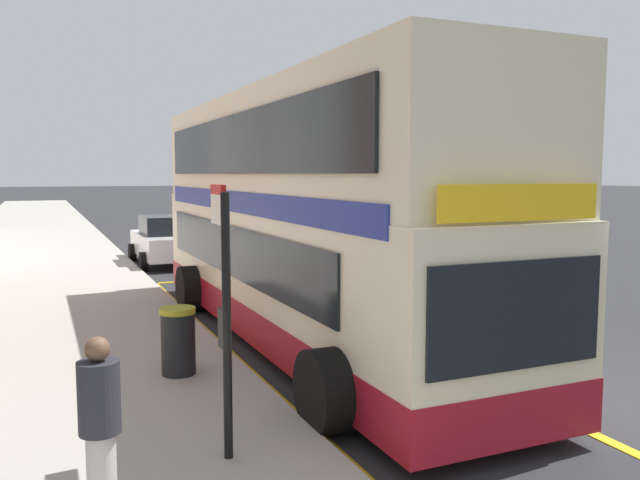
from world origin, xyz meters
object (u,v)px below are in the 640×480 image
double_decker_bus (301,226)px  pedestrian_further_back (100,423)px  bus_stop_sign (224,299)px  litter_bin (178,341)px  parked_car_white_behind (166,240)px  parked_car_navy_distant (296,219)px

double_decker_bus → pedestrian_further_back: double_decker_bus is taller
bus_stop_sign → litter_bin: bus_stop_sign is taller
double_decker_bus → parked_car_white_behind: size_ratio=2.74×
pedestrian_further_back → litter_bin: (1.36, 3.70, -0.35)m
parked_car_white_behind → litter_bin: 12.66m
parked_car_white_behind → parked_car_navy_distant: bearing=43.5°
parked_car_white_behind → pedestrian_further_back: size_ratio=2.71×
pedestrian_further_back → litter_bin: size_ratio=1.61×
parked_car_white_behind → parked_car_navy_distant: size_ratio=1.00×
bus_stop_sign → parked_car_navy_distant: bus_stop_sign is taller
litter_bin → bus_stop_sign: bearing=-91.8°
bus_stop_sign → litter_bin: 3.09m
parked_car_navy_distant → pedestrian_further_back: pedestrian_further_back is taller
bus_stop_sign → parked_car_navy_distant: 24.98m
double_decker_bus → pedestrian_further_back: bearing=-126.2°
parked_car_white_behind → litter_bin: size_ratio=4.35×
double_decker_bus → bus_stop_sign: double_decker_bus is taller
bus_stop_sign → pedestrian_further_back: bearing=-147.2°
bus_stop_sign → parked_car_navy_distant: bearing=66.9°
double_decker_bus → pedestrian_further_back: 6.71m
double_decker_bus → litter_bin: double_decker_bus is taller
parked_car_white_behind → parked_car_navy_distant: same height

